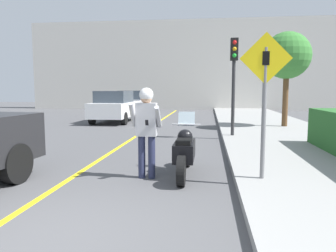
{
  "coord_description": "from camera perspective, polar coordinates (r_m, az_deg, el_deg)",
  "views": [
    {
      "loc": [
        2.09,
        -3.45,
        1.75
      ],
      "look_at": [
        1.26,
        3.33,
        0.99
      ],
      "focal_mm": 35.0,
      "sensor_mm": 36.0,
      "label": 1
    }
  ],
  "objects": [
    {
      "name": "ground_plane",
      "position": [
        4.4,
        -23.28,
        -17.68
      ],
      "size": [
        80.0,
        80.0,
        0.0
      ],
      "primitive_type": "plane",
      "color": "#4C4C4F"
    },
    {
      "name": "sidewalk_curb",
      "position": [
        8.1,
        26.55,
        -6.29
      ],
      "size": [
        4.4,
        44.0,
        0.15
      ],
      "color": "gray",
      "rests_on": "ground"
    },
    {
      "name": "road_center_line",
      "position": [
        9.98,
        -8.76,
        -3.81
      ],
      "size": [
        0.12,
        36.0,
        0.01
      ],
      "color": "yellow",
      "rests_on": "ground"
    },
    {
      "name": "building_backdrop",
      "position": [
        29.6,
        3.01,
        10.5
      ],
      "size": [
        28.0,
        1.2,
        7.78
      ],
      "color": "beige",
      "rests_on": "ground"
    },
    {
      "name": "motorcycle",
      "position": [
        6.72,
        2.88,
        -4.5
      ],
      "size": [
        0.62,
        2.12,
        1.27
      ],
      "color": "black",
      "rests_on": "ground"
    },
    {
      "name": "person_biker",
      "position": [
        6.41,
        -3.78,
        0.57
      ],
      "size": [
        0.59,
        0.48,
        1.79
      ],
      "color": "#282D4C",
      "rests_on": "ground"
    },
    {
      "name": "crossing_sign",
      "position": [
        6.06,
        16.48,
        5.72
      ],
      "size": [
        0.91,
        0.08,
        2.6
      ],
      "color": "slate",
      "rests_on": "sidewalk_curb"
    },
    {
      "name": "traffic_light",
      "position": [
        11.72,
        11.4,
        9.89
      ],
      "size": [
        0.26,
        0.3,
        3.36
      ],
      "color": "#2D2D30",
      "rests_on": "sidewalk_curb"
    },
    {
      "name": "street_tree",
      "position": [
        15.31,
        20.02,
        11.37
      ],
      "size": [
        2.02,
        2.02,
        4.08
      ],
      "color": "brown",
      "rests_on": "sidewalk_curb"
    },
    {
      "name": "parked_car_white",
      "position": [
        17.81,
        -9.22,
        3.39
      ],
      "size": [
        1.88,
        4.2,
        1.68
      ],
      "color": "black",
      "rests_on": "ground"
    },
    {
      "name": "parked_car_silver",
      "position": [
        23.06,
        -6.11,
        4.1
      ],
      "size": [
        1.88,
        4.2,
        1.68
      ],
      "color": "black",
      "rests_on": "ground"
    }
  ]
}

